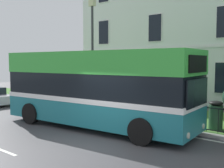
{
  "coord_description": "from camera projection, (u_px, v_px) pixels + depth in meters",
  "views": [
    {
      "loc": [
        6.56,
        -6.35,
        2.87
      ],
      "look_at": [
        -2.5,
        4.64,
        1.73
      ],
      "focal_mm": 44.7,
      "sensor_mm": 36.0,
      "label": 1
    }
  ],
  "objects": [
    {
      "name": "ground_plane",
      "position": [
        100.0,
        142.0,
        9.97
      ],
      "size": [
        60.0,
        56.0,
        0.18
      ],
      "color": "#444246"
    },
    {
      "name": "georgian_townhouse",
      "position": [
        214.0,
        15.0,
        21.12
      ],
      "size": [
        19.12,
        9.48,
        12.58
      ],
      "color": "white",
      "rests_on": "ground_plane"
    },
    {
      "name": "street_lamp_post",
      "position": [
        92.0,
        47.0,
        15.96
      ],
      "size": [
        0.36,
        0.24,
        6.25
      ],
      "color": "#333338",
      "rests_on": "ground_plane"
    },
    {
      "name": "iron_verge_railing",
      "position": [
        131.0,
        109.0,
        13.32
      ],
      "size": [
        14.7,
        0.04,
        0.97
      ],
      "color": "black",
      "rests_on": "ground_plane"
    },
    {
      "name": "single_decker_bus",
      "position": [
        96.0,
        88.0,
        12.1
      ],
      "size": [
        9.03,
        3.22,
        3.3
      ],
      "rotation": [
        0.0,
        0.0,
        0.08
      ],
      "color": "#1D6F7B",
      "rests_on": "ground_plane"
    },
    {
      "name": "litter_bin",
      "position": [
        216.0,
        115.0,
        11.32
      ],
      "size": [
        0.55,
        0.55,
        1.17
      ],
      "color": "#23472D",
      "rests_on": "ground_plane"
    }
  ]
}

